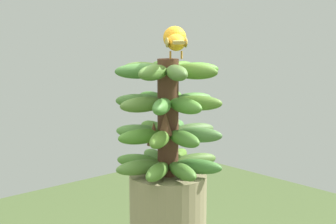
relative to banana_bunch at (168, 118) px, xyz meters
name	(u,v)px	position (x,y,z in m)	size (l,w,h in m)	color
banana_bunch	(168,118)	(0.00, 0.00, 0.00)	(0.29, 0.29, 0.31)	#4C2D1E
perched_bird	(175,40)	(0.00, 0.03, 0.20)	(0.18, 0.14, 0.08)	#C68933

